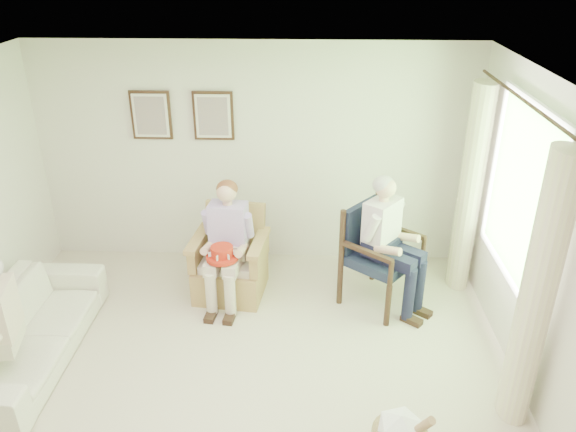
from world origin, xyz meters
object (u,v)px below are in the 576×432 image
object	(u,v)px
wicker_armchair	(231,267)
person_wicker	(227,236)
red_hat	(222,254)
wood_armchair	(381,249)
sofa	(26,331)
person_dark	(385,235)

from	to	relation	value
wicker_armchair	person_wicker	world-z (taller)	person_wicker
person_wicker	red_hat	world-z (taller)	person_wicker
wood_armchair	sofa	xyz separation A→B (m)	(-3.36, -1.16, -0.29)
sofa	person_wicker	xyz separation A→B (m)	(1.73, 1.07, 0.46)
wood_armchair	red_hat	world-z (taller)	wood_armchair
person_wicker	person_dark	world-z (taller)	person_dark
wicker_armchair	sofa	xyz separation A→B (m)	(-1.73, -1.20, -0.00)
wicker_armchair	person_dark	size ratio (longest dim) A/B	0.67
wood_armchair	person_dark	distance (m)	0.31
wicker_armchair	sofa	size ratio (longest dim) A/B	0.47
person_wicker	person_dark	xyz separation A→B (m)	(1.62, -0.09, 0.09)
wood_armchair	red_hat	bearing A→B (deg)	139.26
wicker_armchair	sofa	distance (m)	2.11
person_wicker	red_hat	distance (m)	0.23
wood_armchair	sofa	world-z (taller)	wood_armchair
wicker_armchair	person_dark	bearing A→B (deg)	-0.92
wicker_armchair	person_wicker	xyz separation A→B (m)	(0.00, -0.13, 0.45)
wicker_armchair	person_dark	world-z (taller)	person_dark
person_dark	person_wicker	bearing A→B (deg)	126.00
person_wicker	red_hat	size ratio (longest dim) A/B	3.96
sofa	person_dark	distance (m)	3.54
wood_armchair	person_dark	world-z (taller)	person_dark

